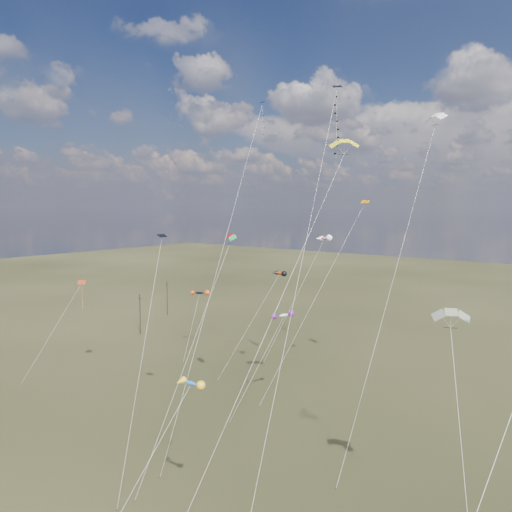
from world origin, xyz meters
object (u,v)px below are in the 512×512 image
Objects in this scene: parafoil_yellow at (344,142)px; utility_pole_far at (167,298)px; diamond_black_high at (333,139)px; novelty_black_orange at (199,293)px; utility_pole_near at (140,314)px.

utility_pole_far is at bearing 153.73° from parafoil_yellow.
diamond_black_high reaches higher than utility_pole_far.
parafoil_yellow reaches higher than novelty_black_orange.
parafoil_yellow is at bearing 55.55° from diamond_black_high.
utility_pole_far is 0.73× the size of novelty_black_orange.
novelty_black_orange is at bearing 155.32° from diamond_black_high.
utility_pole_far is at bearing 149.44° from novelty_black_orange.
novelty_black_orange reaches higher than utility_pole_far.
utility_pole_far is 71.07m from diamond_black_high.
utility_pole_near is at bearing -60.26° from utility_pole_far.
utility_pole_near is 1.00× the size of utility_pole_far.
utility_pole_near is 59.65m from parafoil_yellow.
novelty_black_orange is at bearing -3.05° from utility_pole_near.
utility_pole_near is 0.73× the size of novelty_black_orange.
utility_pole_near is 0.25× the size of parafoil_yellow.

